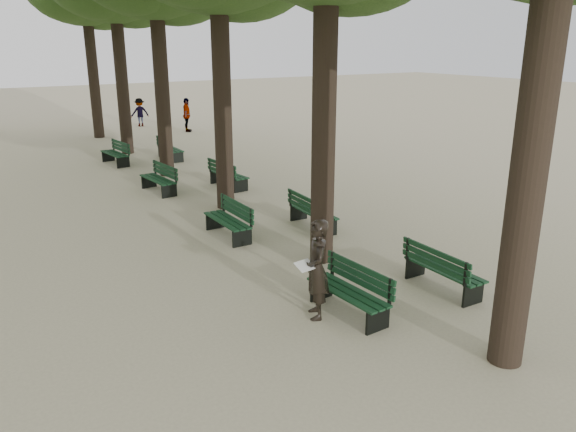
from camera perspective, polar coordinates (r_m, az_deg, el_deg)
ground at (r=9.96m, az=6.32°, el=-11.61°), size 120.00×120.00×0.00m
bench_left_0 at (r=10.41m, az=6.10°, el=-8.54°), size 0.67×1.83×0.92m
bench_left_1 at (r=14.36m, az=-6.13°, el=-1.11°), size 0.57×1.80×0.92m
bench_left_2 at (r=19.01m, az=-13.02°, el=3.15°), size 0.74×1.85×0.92m
bench_left_3 at (r=23.82m, az=-17.14°, el=5.67°), size 0.76×1.85×0.92m
bench_right_0 at (r=11.73m, az=15.46°, el=-6.02°), size 0.60×1.81×0.92m
bench_right_1 at (r=15.02m, az=2.54°, el=-0.20°), size 0.70×1.84×0.92m
bench_right_2 at (r=19.28m, az=-6.05°, el=3.71°), size 0.74×1.85×0.92m
bench_right_3 at (r=24.29m, az=-11.83°, el=6.29°), size 0.57×1.80×0.92m
man_with_map at (r=10.03m, az=2.93°, el=-5.44°), size 0.75×0.82×1.84m
pedestrian_c at (r=31.58m, az=-10.25°, el=10.07°), size 0.81×1.12×1.83m
pedestrian_b at (r=34.26m, az=-14.83°, el=10.15°), size 1.05×0.37×1.61m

